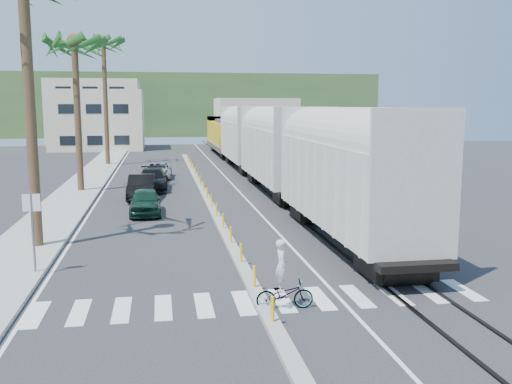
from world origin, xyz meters
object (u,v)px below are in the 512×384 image
(street_sign, at_px, (32,221))
(car_second, at_px, (142,187))
(cyclist, at_px, (284,287))
(car_lead, at_px, (145,202))

(street_sign, xyz_separation_m, car_second, (3.23, 16.28, -1.20))
(car_second, bearing_deg, cyclist, -75.46)
(car_lead, distance_m, car_second, 5.34)
(street_sign, relative_size, cyclist, 1.44)
(cyclist, bearing_deg, car_second, 15.43)
(street_sign, height_order, cyclist, street_sign)
(car_lead, height_order, cyclist, cyclist)
(street_sign, bearing_deg, car_lead, 71.96)
(car_second, xyz_separation_m, cyclist, (4.67, -20.96, -0.10))
(car_second, height_order, cyclist, cyclist)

